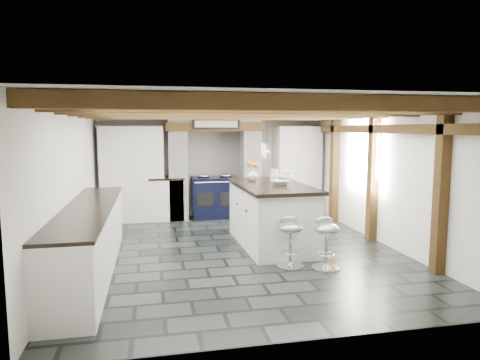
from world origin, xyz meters
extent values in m
plane|color=black|center=(0.00, 0.00, 0.00)|extent=(6.00, 6.00, 0.00)
plane|color=white|center=(0.00, 3.00, 1.15)|extent=(5.00, 0.00, 5.00)
plane|color=white|center=(-2.50, 0.00, 1.15)|extent=(0.00, 6.00, 6.00)
plane|color=white|center=(2.50, 0.00, 1.15)|extent=(0.00, 6.00, 6.00)
plane|color=white|center=(0.00, 0.00, 2.30)|extent=(6.00, 6.00, 0.00)
cube|color=silver|center=(-0.80, 2.70, 0.95)|extent=(0.40, 0.60, 1.90)
cube|color=silver|center=(0.80, 2.70, 0.95)|extent=(0.40, 0.60, 1.90)
cube|color=#4E3516|center=(0.00, 2.70, 1.99)|extent=(2.10, 0.65, 0.18)
cube|color=silver|center=(0.00, 2.70, 2.15)|extent=(2.00, 0.60, 0.31)
cube|color=black|center=(0.00, 2.38, 2.05)|extent=(1.00, 0.03, 0.22)
cube|color=silver|center=(0.00, 2.36, 2.05)|extent=(0.90, 0.01, 0.14)
cube|color=white|center=(-1.75, 2.70, 1.00)|extent=(1.30, 0.58, 2.00)
cube|color=white|center=(1.90, 2.70, 1.00)|extent=(1.00, 0.58, 2.00)
cube|color=white|center=(-2.20, -0.60, 0.44)|extent=(0.60, 3.80, 0.88)
cube|color=black|center=(-2.20, -0.60, 0.90)|extent=(0.64, 3.80, 0.04)
cube|color=white|center=(-1.05, 2.70, 0.44)|extent=(0.70, 0.60, 0.88)
cube|color=black|center=(-1.05, 2.70, 0.90)|extent=(0.74, 0.64, 0.04)
cube|color=#4E3516|center=(2.42, 0.00, 1.95)|extent=(0.15, 5.80, 0.14)
plane|color=white|center=(2.48, 0.60, 1.55)|extent=(0.00, 0.90, 0.90)
cube|color=#4E3516|center=(0.00, -2.60, 2.21)|extent=(5.00, 0.16, 0.16)
cube|color=#4E3516|center=(0.00, -1.73, 2.21)|extent=(5.00, 0.16, 0.16)
cube|color=#4E3516|center=(0.00, -0.87, 2.21)|extent=(5.00, 0.16, 0.16)
cube|color=#4E3516|center=(0.00, 0.00, 2.21)|extent=(5.00, 0.16, 0.16)
cube|color=#4E3516|center=(0.00, 0.87, 2.21)|extent=(5.00, 0.16, 0.16)
cube|color=#4E3516|center=(0.00, 1.73, 2.21)|extent=(5.00, 0.16, 0.16)
cube|color=#4E3516|center=(0.00, 2.60, 2.21)|extent=(5.00, 0.16, 0.16)
cube|color=#4E3516|center=(2.42, -1.60, 1.15)|extent=(0.15, 0.15, 2.30)
cube|color=#4E3516|center=(2.42, 0.20, 1.15)|extent=(0.15, 0.15, 2.30)
cube|color=#4E3516|center=(2.42, 1.80, 1.15)|extent=(0.15, 0.15, 2.30)
cylinder|color=black|center=(0.45, -0.05, 1.93)|extent=(0.01, 0.01, 0.56)
cylinder|color=white|center=(0.45, -0.05, 1.60)|extent=(0.09, 0.09, 0.22)
cylinder|color=black|center=(0.50, 0.25, 1.93)|extent=(0.01, 0.01, 0.56)
cylinder|color=white|center=(0.50, 0.25, 1.60)|extent=(0.09, 0.09, 0.22)
cylinder|color=black|center=(0.55, 0.55, 1.93)|extent=(0.01, 0.01, 0.56)
cylinder|color=white|center=(0.55, 0.55, 1.60)|extent=(0.09, 0.09, 0.22)
cube|color=black|center=(0.00, 2.68, 0.45)|extent=(1.00, 0.60, 0.90)
ellipsoid|color=silver|center=(-0.25, 2.68, 0.93)|extent=(0.28, 0.28, 0.11)
ellipsoid|color=silver|center=(0.25, 2.68, 0.93)|extent=(0.28, 0.28, 0.11)
cylinder|color=silver|center=(0.00, 2.36, 0.82)|extent=(0.95, 0.03, 0.03)
cube|color=black|center=(-0.25, 2.38, 0.45)|extent=(0.35, 0.02, 0.30)
cube|color=black|center=(0.25, 2.38, 0.45)|extent=(0.35, 0.02, 0.30)
cube|color=white|center=(0.60, 0.23, 0.49)|extent=(1.06, 2.04, 0.98)
cube|color=black|center=(0.60, 0.23, 1.01)|extent=(1.15, 2.13, 0.06)
imported|color=white|center=(0.42, 0.79, 1.15)|extent=(0.21, 0.21, 0.21)
ellipsoid|color=orange|center=(0.42, 0.79, 1.32)|extent=(0.22, 0.22, 0.13)
cylinder|color=white|center=(0.76, 0.63, 1.14)|extent=(0.13, 0.13, 0.20)
imported|color=white|center=(0.72, 0.12, 1.08)|extent=(0.30, 0.30, 0.07)
cylinder|color=white|center=(0.88, 0.30, 1.10)|extent=(0.06, 0.06, 0.11)
cylinder|color=white|center=(0.88, 0.30, 1.16)|extent=(0.25, 0.25, 0.02)
cylinder|color=beige|center=(0.88, 0.30, 1.21)|extent=(0.19, 0.19, 0.08)
cylinder|color=silver|center=(1.01, -1.12, 0.01)|extent=(0.40, 0.40, 0.03)
cone|color=silver|center=(1.01, -1.12, 0.05)|extent=(0.18, 0.18, 0.07)
cylinder|color=silver|center=(1.01, -1.12, 0.30)|extent=(0.04, 0.04, 0.49)
torus|color=silver|center=(1.01, -1.12, 0.22)|extent=(0.25, 0.25, 0.02)
ellipsoid|color=#91939E|center=(1.01, -1.12, 0.58)|extent=(0.40, 0.40, 0.16)
ellipsoid|color=#91939E|center=(1.03, -1.03, 0.67)|extent=(0.26, 0.13, 0.14)
cylinder|color=silver|center=(0.55, -0.93, 0.01)|extent=(0.39, 0.39, 0.03)
cone|color=silver|center=(0.55, -0.93, 0.05)|extent=(0.18, 0.18, 0.07)
cylinder|color=silver|center=(0.55, -0.93, 0.30)|extent=(0.04, 0.04, 0.49)
torus|color=silver|center=(0.55, -0.93, 0.21)|extent=(0.25, 0.25, 0.02)
ellipsoid|color=#91939E|center=(0.55, -0.93, 0.57)|extent=(0.46, 0.46, 0.16)
ellipsoid|color=#91939E|center=(0.58, -0.85, 0.66)|extent=(0.27, 0.18, 0.14)
camera|label=1|loc=(-1.34, -6.56, 1.97)|focal=32.00mm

